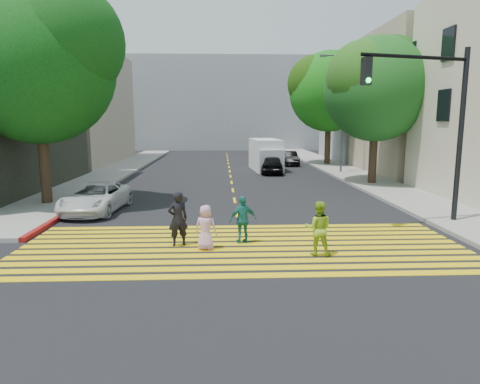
{
  "coord_description": "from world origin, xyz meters",
  "views": [
    {
      "loc": [
        -0.62,
        -11.23,
        3.77
      ],
      "look_at": [
        0.0,
        3.0,
        1.4
      ],
      "focal_mm": 32.0,
      "sensor_mm": 36.0,
      "label": 1
    }
  ],
  "objects": [
    {
      "name": "dark_car_near",
      "position": [
        3.06,
        19.51,
        0.66
      ],
      "size": [
        2.02,
        4.06,
        1.33
      ],
      "primitive_type": "imported",
      "rotation": [
        0.0,
        0.0,
        3.02
      ],
      "color": "black",
      "rests_on": "ground"
    },
    {
      "name": "pedestrian_woman",
      "position": [
        2.1,
        0.38,
        0.78
      ],
      "size": [
        0.86,
        0.72,
        1.56
      ],
      "primitive_type": "imported",
      "rotation": [
        0.0,
        0.0,
        2.95
      ],
      "color": "#91BC23",
      "rests_on": "ground"
    },
    {
      "name": "building_right_grey",
      "position": [
        15.0,
        30.0,
        5.0
      ],
      "size": [
        10.0,
        10.0,
        10.0
      ],
      "primitive_type": "cube",
      "color": "gray",
      "rests_on": "ground"
    },
    {
      "name": "white_sedan",
      "position": [
        -5.88,
        6.58,
        0.6
      ],
      "size": [
        2.38,
        4.51,
        1.21
      ],
      "primitive_type": "imported",
      "rotation": [
        0.0,
        0.0,
        -0.09
      ],
      "color": "silver",
      "rests_on": "ground"
    },
    {
      "name": "lane_line",
      "position": [
        0.0,
        22.5,
        0.01
      ],
      "size": [
        0.12,
        34.4,
        0.01
      ],
      "color": "yellow",
      "rests_on": "ground"
    },
    {
      "name": "white_van",
      "position": [
        2.82,
        21.53,
        1.13
      ],
      "size": [
        2.29,
        5.19,
        2.38
      ],
      "rotation": [
        0.0,
        0.0,
        0.08
      ],
      "color": "white",
      "rests_on": "ground"
    },
    {
      "name": "curb_red",
      "position": [
        -6.9,
        6.0,
        0.08
      ],
      "size": [
        0.2,
        8.0,
        0.16
      ],
      "primitive_type": "cube",
      "color": "maroon",
      "rests_on": "ground"
    },
    {
      "name": "tree_right_far",
      "position": [
        8.56,
        25.14,
        6.56
      ],
      "size": [
        8.1,
        7.63,
        9.72
      ],
      "rotation": [
        0.0,
        0.0,
        -0.15
      ],
      "color": "black",
      "rests_on": "ground"
    },
    {
      "name": "silver_car",
      "position": [
        3.51,
        29.97,
        0.66
      ],
      "size": [
        2.23,
        4.68,
        1.32
      ],
      "primitive_type": "imported",
      "rotation": [
        0.0,
        0.0,
        3.06
      ],
      "color": "#B1B5BB",
      "rests_on": "ground"
    },
    {
      "name": "tree_right_near",
      "position": [
        8.39,
        13.66,
        5.88
      ],
      "size": [
        7.59,
        7.48,
        8.69
      ],
      "rotation": [
        0.0,
        0.0,
        0.3
      ],
      "color": "black",
      "rests_on": "ground"
    },
    {
      "name": "pedestrian_man",
      "position": [
        -1.95,
        1.49,
        0.84
      ],
      "size": [
        0.71,
        0.59,
        1.68
      ],
      "primitive_type": "imported",
      "rotation": [
        0.0,
        0.0,
        3.48
      ],
      "color": "black",
      "rests_on": "ground"
    },
    {
      "name": "traffic_signal",
      "position": [
        6.86,
        3.63,
        4.09
      ],
      "size": [
        4.21,
        1.34,
        6.31
      ],
      "rotation": [
        0.0,
        0.0,
        0.25
      ],
      "color": "black",
      "rests_on": "ground"
    },
    {
      "name": "street_lamp",
      "position": [
        7.79,
        18.98,
        4.82
      ],
      "size": [
        1.9,
        0.41,
        8.4
      ],
      "rotation": [
        0.0,
        0.0,
        0.13
      ],
      "color": "#4E5059",
      "rests_on": "ground"
    },
    {
      "name": "sidewalk_right",
      "position": [
        8.5,
        15.0,
        0.07
      ],
      "size": [
        3.0,
        60.0,
        0.15
      ],
      "primitive_type": "cube",
      "color": "gray",
      "rests_on": "ground"
    },
    {
      "name": "building_right_tan",
      "position": [
        15.0,
        19.0,
        5.0
      ],
      "size": [
        10.0,
        10.0,
        10.0
      ],
      "primitive_type": "cube",
      "color": "tan",
      "rests_on": "ground"
    },
    {
      "name": "pedestrian_child",
      "position": [
        -1.1,
        1.04,
        0.67
      ],
      "size": [
        0.76,
        0.61,
        1.35
      ],
      "primitive_type": "imported",
      "rotation": [
        0.0,
        0.0,
        2.84
      ],
      "color": "#D89CBF",
      "rests_on": "ground"
    },
    {
      "name": "dark_car_parked",
      "position": [
        5.22,
        25.35,
        0.6
      ],
      "size": [
        1.28,
        3.64,
        1.2
      ],
      "primitive_type": "imported",
      "rotation": [
        0.0,
        0.0,
        0.0
      ],
      "color": "black",
      "rests_on": "ground"
    },
    {
      "name": "building_left_tan",
      "position": [
        -16.0,
        28.0,
        5.0
      ],
      "size": [
        12.0,
        16.0,
        10.0
      ],
      "primitive_type": "cube",
      "color": "tan",
      "rests_on": "ground"
    },
    {
      "name": "ground",
      "position": [
        0.0,
        0.0,
        0.0
      ],
      "size": [
        120.0,
        120.0,
        0.0
      ],
      "primitive_type": "plane",
      "color": "black"
    },
    {
      "name": "pedestrian_extra",
      "position": [
        0.03,
        1.67,
        0.75
      ],
      "size": [
        0.94,
        0.58,
        1.49
      ],
      "primitive_type": "imported",
      "rotation": [
        0.0,
        0.0,
        3.4
      ],
      "color": "#1D7066",
      "rests_on": "ground"
    },
    {
      "name": "sidewalk_left",
      "position": [
        -8.5,
        22.0,
        0.07
      ],
      "size": [
        3.0,
        40.0,
        0.15
      ],
      "primitive_type": "cube",
      "color": "gray",
      "rests_on": "ground"
    },
    {
      "name": "tree_left",
      "position": [
        -8.37,
        8.04,
        6.42
      ],
      "size": [
        8.95,
        8.7,
        9.52
      ],
      "rotation": [
        0.0,
        0.0,
        -0.42
      ],
      "color": "black",
      "rests_on": "ground"
    },
    {
      "name": "crosswalk",
      "position": [
        0.0,
        1.28,
        0.01
      ],
      "size": [
        13.4,
        5.3,
        0.01
      ],
      "color": "yellow",
      "rests_on": "ground"
    },
    {
      "name": "backdrop_block",
      "position": [
        0.0,
        48.0,
        6.0
      ],
      "size": [
        30.0,
        8.0,
        12.0
      ],
      "primitive_type": "cube",
      "color": "gray",
      "rests_on": "ground"
    }
  ]
}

